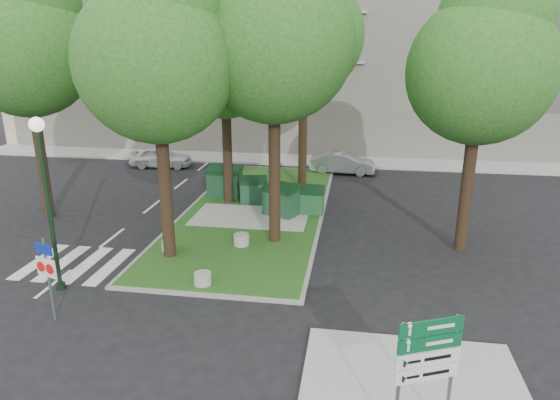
% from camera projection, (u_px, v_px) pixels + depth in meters
% --- Properties ---
extents(ground, '(120.00, 120.00, 0.00)m').
position_uv_depth(ground, '(187.00, 294.00, 15.46)').
color(ground, black).
rests_on(ground, ground).
extents(median_island, '(6.00, 16.00, 0.12)m').
position_uv_depth(median_island, '(255.00, 211.00, 22.90)').
color(median_island, '#234614').
rests_on(median_island, ground).
extents(median_kerb, '(6.30, 16.30, 0.10)m').
position_uv_depth(median_kerb, '(255.00, 211.00, 22.90)').
color(median_kerb, gray).
rests_on(median_kerb, ground).
extents(sidewalk_corner, '(5.00, 4.00, 0.12)m').
position_uv_depth(sidewalk_corner, '(413.00, 388.00, 11.18)').
color(sidewalk_corner, '#999993').
rests_on(sidewalk_corner, ground).
extents(building_sidewalk, '(42.00, 3.00, 0.12)m').
position_uv_depth(building_sidewalk, '(280.00, 159.00, 32.85)').
color(building_sidewalk, '#999993').
rests_on(building_sidewalk, ground).
extents(zebra_crossing, '(5.00, 3.00, 0.01)m').
position_uv_depth(zebra_crossing, '(99.00, 265.00, 17.43)').
color(zebra_crossing, silver).
rests_on(zebra_crossing, ground).
extents(apartment_building, '(41.00, 12.00, 16.00)m').
position_uv_depth(apartment_building, '(296.00, 34.00, 37.50)').
color(apartment_building, beige).
rests_on(apartment_building, ground).
extents(tree_median_near_left, '(5.20, 5.20, 10.53)m').
position_uv_depth(tree_median_near_left, '(158.00, 47.00, 15.86)').
color(tree_median_near_left, black).
rests_on(tree_median_near_left, ground).
extents(tree_median_near_right, '(5.60, 5.60, 11.46)m').
position_uv_depth(tree_median_near_right, '(277.00, 26.00, 17.01)').
color(tree_median_near_right, black).
rests_on(tree_median_near_right, ground).
extents(tree_median_mid, '(4.80, 4.80, 9.99)m').
position_uv_depth(tree_median_mid, '(226.00, 53.00, 22.00)').
color(tree_median_mid, black).
rests_on(tree_median_mid, ground).
extents(tree_median_far, '(5.80, 5.80, 11.93)m').
position_uv_depth(tree_median_far, '(306.00, 23.00, 23.94)').
color(tree_median_far, black).
rests_on(tree_median_far, ground).
extents(tree_street_left, '(5.40, 5.40, 11.00)m').
position_uv_depth(tree_street_left, '(26.00, 37.00, 20.09)').
color(tree_street_left, black).
rests_on(tree_street_left, ground).
extents(tree_street_right, '(5.00, 5.00, 10.06)m').
position_uv_depth(tree_street_right, '(485.00, 57.00, 16.75)').
color(tree_street_right, black).
rests_on(tree_street_right, ground).
extents(dumpster_a, '(1.69, 1.21, 1.53)m').
position_uv_depth(dumpster_a, '(225.00, 182.00, 24.68)').
color(dumpster_a, '#0D331A').
rests_on(dumpster_a, median_island).
extents(dumpster_b, '(1.47, 1.17, 1.22)m').
position_uv_depth(dumpster_b, '(254.00, 190.00, 23.79)').
color(dumpster_b, '#10381F').
rests_on(dumpster_b, median_island).
extents(dumpster_c, '(1.79, 1.57, 1.38)m').
position_uv_depth(dumpster_c, '(281.00, 200.00, 22.02)').
color(dumpster_c, '#10371D').
rests_on(dumpster_c, median_island).
extents(dumpster_d, '(1.30, 0.92, 1.21)m').
position_uv_depth(dumpster_d, '(310.00, 200.00, 22.32)').
color(dumpster_d, '#164920').
rests_on(dumpster_d, median_island).
extents(bollard_left, '(0.50, 0.50, 0.36)m').
position_uv_depth(bollard_left, '(169.00, 246.00, 18.36)').
color(bollard_left, gray).
rests_on(bollard_left, median_island).
extents(bollard_right, '(0.55, 0.55, 0.39)m').
position_uv_depth(bollard_right, '(203.00, 278.00, 15.78)').
color(bollard_right, '#979893').
rests_on(bollard_right, median_island).
extents(bollard_mid, '(0.59, 0.59, 0.42)m').
position_uv_depth(bollard_mid, '(241.00, 240.00, 18.84)').
color(bollard_mid, gray).
rests_on(bollard_mid, median_island).
extents(litter_bin, '(0.44, 0.44, 0.77)m').
position_uv_depth(litter_bin, '(317.00, 194.00, 23.91)').
color(litter_bin, gold).
rests_on(litter_bin, median_island).
extents(street_lamp, '(0.43, 0.43, 5.43)m').
position_uv_depth(street_lamp, '(46.00, 185.00, 14.77)').
color(street_lamp, black).
rests_on(street_lamp, ground).
extents(traffic_sign_pole, '(0.71, 0.28, 2.45)m').
position_uv_depth(traffic_sign_pole, '(47.00, 269.00, 13.58)').
color(traffic_sign_pole, slate).
rests_on(traffic_sign_pole, ground).
extents(directional_sign, '(1.21, 0.55, 2.59)m').
position_uv_depth(directional_sign, '(427.00, 360.00, 9.23)').
color(directional_sign, slate).
rests_on(directional_sign, sidewalk_corner).
extents(car_white, '(3.87, 1.82, 1.28)m').
position_uv_depth(car_white, '(161.00, 157.00, 30.90)').
color(car_white, silver).
rests_on(car_white, ground).
extents(car_silver, '(3.85, 1.51, 1.25)m').
position_uv_depth(car_silver, '(343.00, 163.00, 29.44)').
color(car_silver, '#9C9EA3').
rests_on(car_silver, ground).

